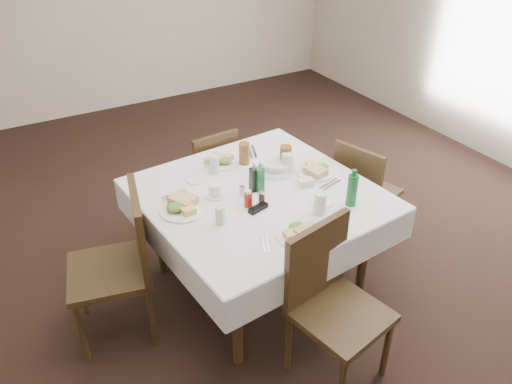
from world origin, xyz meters
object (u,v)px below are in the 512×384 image
chair_west (123,257)px  water_w (220,215)px  water_n (214,164)px  ketchup_bottle (248,199)px  chair_east (362,188)px  water_s (320,203)px  oil_cruet_green (259,178)px  dining_table (258,202)px  chair_north (211,171)px  chair_south (329,295)px  green_bottle (352,189)px  bread_basket (276,167)px  water_e (287,163)px  oil_cruet_dark (254,179)px  coffee_mug (215,191)px

chair_west → water_w: 0.64m
water_n → ketchup_bottle: water_n is taller
chair_east → water_n: water_n is taller
water_n → chair_east: bearing=-18.5°
water_s → oil_cruet_green: (-0.19, 0.40, 0.02)m
dining_table → chair_north: 0.90m
chair_east → water_s: water_s is taller
chair_south → green_bottle: bearing=42.4°
chair_east → chair_west: (-1.83, 0.01, 0.07)m
water_n → water_w: (-0.23, -0.56, -0.01)m
chair_east → water_w: bearing=-170.8°
dining_table → chair_west: (-0.91, 0.04, -0.12)m
water_w → bread_basket: bearing=30.3°
chair_north → chair_west: (-0.97, -0.83, 0.10)m
chair_north → water_w: (-0.42, -1.05, 0.34)m
chair_south → chair_east: (0.94, 0.84, -0.05)m
chair_north → water_s: 1.31m
dining_table → ketchup_bottle: ketchup_bottle is taller
water_n → ketchup_bottle: bearing=-90.3°
water_e → green_bottle: size_ratio=0.58×
water_e → oil_cruet_green: 0.30m
chair_north → ketchup_bottle: 1.05m
water_n → chair_west: bearing=-156.3°
chair_east → water_n: 1.16m
green_bottle → ketchup_bottle: bearing=151.9°
water_n → water_w: bearing=-112.3°
water_n → bread_basket: size_ratio=0.55×
chair_north → ketchup_bottle: bearing=-101.3°
chair_east → oil_cruet_dark: bearing=179.5°
green_bottle → water_s: bearing=175.2°
oil_cruet_dark → chair_west: bearing=179.9°
water_s → chair_west: bearing=159.2°
water_n → oil_cruet_green: bearing=-67.7°
chair_east → oil_cruet_green: bearing=-179.4°
dining_table → water_n: (-0.13, 0.38, 0.14)m
oil_cruet_green → coffee_mug: 0.30m
bread_basket → chair_north: bearing=104.8°
chair_east → oil_cruet_dark: size_ratio=4.19×
coffee_mug → water_s: bearing=-46.1°
dining_table → water_e: water_e is taller
green_bottle → chair_east: bearing=41.2°
oil_cruet_green → chair_south: bearing=-92.5°
oil_cruet_dark → green_bottle: (0.44, -0.44, 0.02)m
bread_basket → water_n: bearing=151.1°
water_w → coffee_mug: bearing=70.6°
chair_south → green_bottle: 0.69m
chair_west → chair_south: bearing=-43.7°
dining_table → chair_east: size_ratio=1.77×
green_bottle → water_e: bearing=104.1°
chair_south → bread_basket: (0.26, 0.99, 0.25)m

